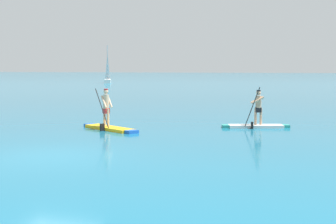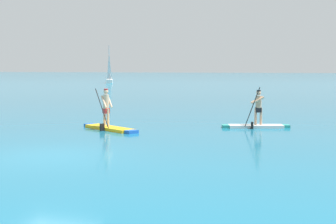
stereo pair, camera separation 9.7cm
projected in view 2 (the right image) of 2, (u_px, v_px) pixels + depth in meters
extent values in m
plane|color=#196B8C|center=(50.00, 155.00, 15.15)|extent=(440.00, 440.00, 0.00)
cube|color=yellow|center=(110.00, 128.00, 21.36)|extent=(2.76, 2.03, 0.13)
cube|color=blue|center=(132.00, 132.00, 20.19)|extent=(0.55, 0.60, 0.13)
cube|color=blue|center=(90.00, 125.00, 22.53)|extent=(0.52, 0.54, 0.13)
cylinder|color=beige|center=(108.00, 118.00, 21.40)|extent=(0.11, 0.11, 0.77)
cylinder|color=beige|center=(104.00, 117.00, 21.60)|extent=(0.11, 0.11, 0.77)
cube|color=red|center=(106.00, 111.00, 21.48)|extent=(0.34, 0.32, 0.22)
cylinder|color=beige|center=(106.00, 102.00, 21.44)|extent=(0.26, 0.26, 0.61)
sphere|color=beige|center=(106.00, 92.00, 21.40)|extent=(0.21, 0.21, 0.21)
cylinder|color=red|center=(106.00, 89.00, 21.39)|extent=(0.18, 0.18, 0.06)
cylinder|color=beige|center=(110.00, 101.00, 21.50)|extent=(0.37, 0.26, 0.55)
cylinder|color=beige|center=(104.00, 102.00, 21.30)|extent=(0.37, 0.26, 0.55)
cylinder|color=black|center=(102.00, 108.00, 20.90)|extent=(0.87, 0.56, 1.63)
cube|color=black|center=(102.00, 127.00, 20.97)|extent=(0.17, 0.21, 0.32)
cube|color=white|center=(256.00, 126.00, 22.12)|extent=(2.50, 1.41, 0.12)
cube|color=teal|center=(226.00, 126.00, 22.11)|extent=(0.44, 0.56, 0.12)
cube|color=teal|center=(286.00, 126.00, 22.12)|extent=(0.42, 0.49, 0.12)
cylinder|color=tan|center=(256.00, 116.00, 22.08)|extent=(0.11, 0.11, 0.76)
cylinder|color=tan|center=(261.00, 116.00, 22.08)|extent=(0.11, 0.11, 0.76)
cube|color=black|center=(258.00, 110.00, 22.05)|extent=(0.32, 0.29, 0.22)
cylinder|color=tan|center=(259.00, 102.00, 22.02)|extent=(0.26, 0.26, 0.54)
sphere|color=tan|center=(259.00, 93.00, 21.98)|extent=(0.21, 0.21, 0.21)
cylinder|color=black|center=(259.00, 91.00, 21.97)|extent=(0.18, 0.18, 0.06)
cylinder|color=tan|center=(258.00, 100.00, 21.86)|extent=(0.55, 0.28, 0.36)
cylinder|color=tan|center=(257.00, 100.00, 22.16)|extent=(0.55, 0.28, 0.36)
cylinder|color=black|center=(252.00, 107.00, 21.58)|extent=(0.64, 0.24, 1.76)
cube|color=black|center=(252.00, 126.00, 21.66)|extent=(0.14, 0.21, 0.32)
cube|color=white|center=(109.00, 81.00, 84.07)|extent=(2.76, 4.65, 0.62)
cylinder|color=#B2B2B7|center=(109.00, 62.00, 83.78)|extent=(0.12, 0.12, 5.72)
pyramid|color=white|center=(109.00, 66.00, 83.83)|extent=(1.39, 1.65, 4.45)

